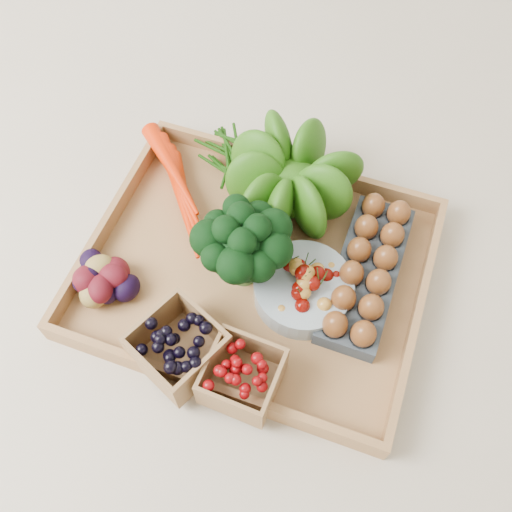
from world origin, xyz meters
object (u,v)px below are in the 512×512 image
(tray, at_px, (256,272))
(broccoli, at_px, (243,257))
(egg_carton, at_px, (366,274))
(cherry_bowl, at_px, (303,289))

(tray, xyz_separation_m, broccoli, (-0.02, -0.02, 0.07))
(broccoli, distance_m, egg_carton, 0.21)
(cherry_bowl, bearing_deg, tray, 167.55)
(cherry_bowl, distance_m, egg_carton, 0.11)
(broccoli, relative_size, egg_carton, 0.54)
(tray, height_order, egg_carton, egg_carton)
(tray, height_order, cherry_bowl, cherry_bowl)
(tray, bearing_deg, cherry_bowl, -12.45)
(broccoli, xyz_separation_m, egg_carton, (0.19, 0.06, -0.04))
(tray, distance_m, cherry_bowl, 0.09)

